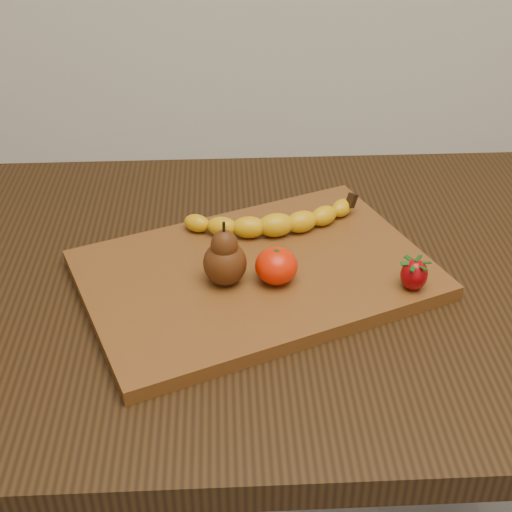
{
  "coord_description": "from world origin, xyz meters",
  "views": [
    {
      "loc": [
        -0.09,
        -0.79,
        1.33
      ],
      "look_at": [
        -0.06,
        -0.02,
        0.8
      ],
      "focal_mm": 50.0,
      "sensor_mm": 36.0,
      "label": 1
    }
  ],
  "objects_px": {
    "pear": "(225,253)",
    "mandarin": "(276,266)",
    "cutting_board": "(256,274)",
    "table": "(294,327)"
  },
  "relations": [
    {
      "from": "mandarin",
      "to": "cutting_board",
      "type": "bearing_deg",
      "value": 130.73
    },
    {
      "from": "table",
      "to": "cutting_board",
      "type": "bearing_deg",
      "value": -163.29
    },
    {
      "from": "pear",
      "to": "mandarin",
      "type": "height_order",
      "value": "pear"
    },
    {
      "from": "table",
      "to": "cutting_board",
      "type": "relative_size",
      "value": 2.22
    },
    {
      "from": "cutting_board",
      "to": "mandarin",
      "type": "relative_size",
      "value": 8.13
    },
    {
      "from": "table",
      "to": "pear",
      "type": "distance_m",
      "value": 0.19
    },
    {
      "from": "cutting_board",
      "to": "pear",
      "type": "relative_size",
      "value": 5.13
    },
    {
      "from": "table",
      "to": "mandarin",
      "type": "bearing_deg",
      "value": -124.87
    },
    {
      "from": "table",
      "to": "pear",
      "type": "bearing_deg",
      "value": -156.34
    },
    {
      "from": "cutting_board",
      "to": "pear",
      "type": "height_order",
      "value": "pear"
    }
  ]
}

